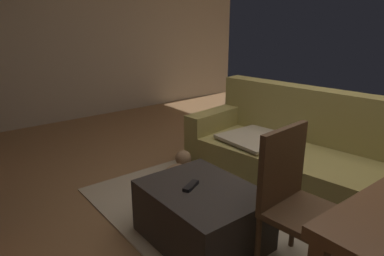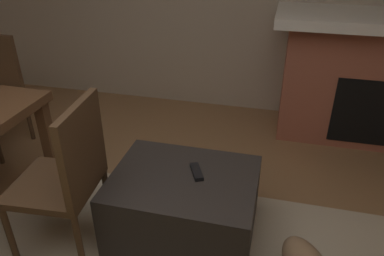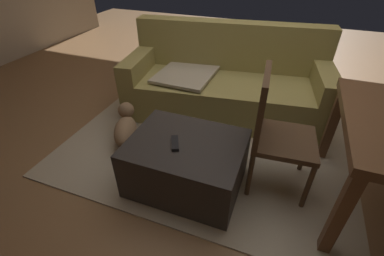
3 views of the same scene
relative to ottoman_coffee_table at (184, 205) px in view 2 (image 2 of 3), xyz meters
name	(u,v)px [view 2 (image 2 of 3)]	position (x,y,z in m)	size (l,w,h in m)	color
ottoman_coffee_table	(184,205)	(0.00, 0.00, 0.00)	(0.84, 0.66, 0.42)	#2D2826
tv_remote	(197,172)	(-0.06, -0.05, 0.22)	(0.05, 0.16, 0.02)	black
dining_chair_west	(68,173)	(0.57, 0.25, 0.32)	(0.47, 0.47, 0.93)	#513823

